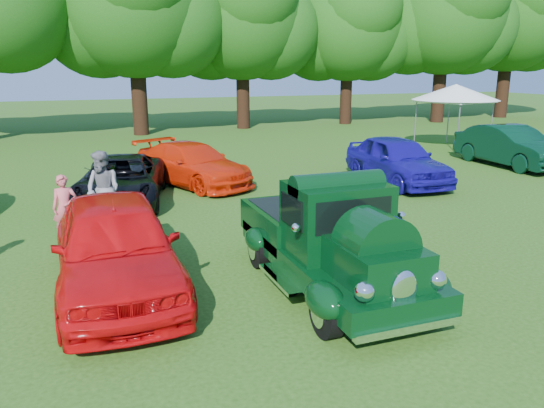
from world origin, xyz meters
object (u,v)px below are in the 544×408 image
object	(u,v)px
back_car_black	(121,180)
hero_pickup	(330,241)
spectator_pink	(65,207)
spectator_grey	(103,190)
back_car_orange	(192,164)
red_convertible	(116,246)
back_car_green	(511,146)
back_car_blue	(397,160)
canopy_tent	(456,93)

from	to	relation	value
back_car_black	hero_pickup	bearing A→B (deg)	-56.05
spectator_pink	spectator_grey	world-z (taller)	spectator_grey
back_car_black	back_car_orange	size ratio (longest dim) A/B	1.02
red_convertible	back_car_green	xyz separation A→B (m)	(15.64, 7.11, -0.05)
spectator_pink	hero_pickup	bearing A→B (deg)	-47.01
back_car_black	back_car_blue	distance (m)	9.00
back_car_black	back_car_orange	distance (m)	3.01
hero_pickup	back_car_black	distance (m)	8.02
hero_pickup	back_car_green	size ratio (longest dim) A/B	1.03
canopy_tent	spectator_grey	bearing A→B (deg)	-154.94
hero_pickup	back_car_black	world-z (taller)	hero_pickup
back_car_black	spectator_pink	world-z (taller)	spectator_pink
back_car_blue	spectator_pink	world-z (taller)	back_car_blue
back_car_orange	spectator_grey	distance (m)	5.05
back_car_orange	spectator_grey	size ratio (longest dim) A/B	2.53
back_car_black	spectator_grey	bearing A→B (deg)	-92.64
back_car_black	back_car_orange	bearing A→B (deg)	48.14
back_car_blue	back_car_green	bearing A→B (deg)	12.90
red_convertible	back_car_orange	size ratio (longest dim) A/B	1.04
back_car_black	canopy_tent	bearing A→B (deg)	31.62
hero_pickup	spectator_grey	xyz separation A→B (m)	(-3.53, 5.21, 0.10)
red_convertible	spectator_pink	size ratio (longest dim) A/B	3.32
back_car_green	spectator_grey	world-z (taller)	spectator_grey
hero_pickup	spectator_grey	size ratio (longest dim) A/B	2.63
back_car_green	spectator_pink	world-z (taller)	back_car_green
canopy_tent	back_car_black	bearing A→B (deg)	-160.98
back_car_black	spectator_grey	world-z (taller)	spectator_grey
back_car_orange	back_car_green	xyz separation A→B (m)	(12.53, -1.03, 0.11)
back_car_blue	back_car_black	bearing A→B (deg)	179.59
back_car_blue	spectator_pink	xyz separation A→B (m)	(-10.49, -2.54, -0.05)
spectator_grey	canopy_tent	distance (m)	18.46
back_car_blue	canopy_tent	world-z (taller)	canopy_tent
back_car_green	spectator_pink	size ratio (longest dim) A/B	3.23
red_convertible	back_car_black	xyz separation A→B (m)	(0.66, 6.39, -0.17)
back_car_orange	back_car_blue	size ratio (longest dim) A/B	1.02
back_car_green	hero_pickup	bearing A→B (deg)	-144.80
hero_pickup	spectator_pink	distance (m)	6.32
hero_pickup	red_convertible	world-z (taller)	hero_pickup
red_convertible	back_car_blue	xyz separation A→B (m)	(9.64, 5.98, -0.05)
hero_pickup	back_car_blue	distance (m)	9.31
red_convertible	back_car_black	size ratio (longest dim) A/B	1.02
red_convertible	back_car_green	world-z (taller)	red_convertible
red_convertible	back_car_orange	distance (m)	8.71
back_car_blue	canopy_tent	size ratio (longest dim) A/B	0.96
hero_pickup	red_convertible	size ratio (longest dim) A/B	1.00
back_car_green	canopy_tent	xyz separation A→B (m)	(1.05, 4.80, 1.84)
red_convertible	back_car_black	distance (m)	6.42
hero_pickup	back_car_blue	size ratio (longest dim) A/B	1.06
red_convertible	back_car_black	world-z (taller)	red_convertible
hero_pickup	spectator_pink	bearing A→B (deg)	134.38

